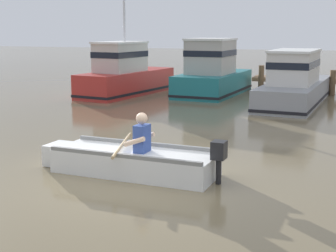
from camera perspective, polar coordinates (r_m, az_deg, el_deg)
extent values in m
plane|color=#7A6B4C|center=(9.02, -5.16, -6.32)|extent=(120.00, 120.00, 0.00)
cylinder|color=brown|center=(21.78, 10.79, 5.41)|extent=(0.24, 0.24, 1.17)
cylinder|color=brown|center=(21.58, 18.61, 4.81)|extent=(0.24, 0.24, 1.04)
cube|color=white|center=(9.35, -3.84, -4.25)|extent=(3.17, 1.31, 0.44)
cube|color=white|center=(10.22, -12.58, -3.16)|extent=(0.44, 0.63, 0.42)
cube|color=gray|center=(8.85, -5.34, -3.49)|extent=(3.04, 0.29, 0.08)
cube|color=gray|center=(9.73, -2.53, -2.10)|extent=(3.04, 0.29, 0.08)
cube|color=white|center=(9.26, -3.30, -3.24)|extent=(0.35, 1.03, 0.06)
cylinder|color=black|center=(8.75, 5.91, -5.03)|extent=(0.11, 0.11, 0.54)
cube|color=black|center=(8.66, 5.96, -2.80)|extent=(0.26, 0.30, 0.32)
cube|color=#334C99|center=(9.17, -3.04, -1.46)|extent=(0.24, 0.35, 0.52)
sphere|color=beige|center=(9.09, -3.07, 0.88)|extent=(0.22, 0.22, 0.22)
cylinder|color=beige|center=(9.00, -3.94, -1.84)|extent=(0.43, 0.12, 0.23)
cylinder|color=beige|center=(9.39, -2.74, -1.28)|extent=(0.43, 0.12, 0.23)
cylinder|color=tan|center=(9.57, -5.35, -2.19)|extent=(0.54, 1.95, 0.06)
cube|color=#B72D28|center=(20.84, -4.80, 5.06)|extent=(2.57, 5.44, 0.98)
cube|color=black|center=(20.88, -4.78, 4.19)|extent=(2.62, 5.49, 0.10)
cube|color=beige|center=(20.37, -5.58, 7.92)|extent=(1.68, 2.39, 1.16)
cube|color=black|center=(20.36, -5.59, 8.32)|extent=(1.71, 2.43, 0.24)
cube|color=white|center=(20.34, -5.61, 9.65)|extent=(1.76, 2.51, 0.08)
cylinder|color=silver|center=(20.62, -5.10, 11.06)|extent=(0.10, 0.10, 3.38)
cube|color=#1E727A|center=(20.89, 5.32, 4.96)|extent=(2.46, 4.98, 0.91)
cube|color=black|center=(20.92, 5.31, 4.16)|extent=(2.51, 5.02, 0.10)
cube|color=#B2ADA3|center=(20.38, 4.98, 8.01)|extent=(1.76, 2.16, 1.36)
cube|color=black|center=(20.38, 4.99, 8.49)|extent=(1.80, 2.19, 0.24)
cube|color=white|center=(20.36, 5.02, 10.03)|extent=(1.85, 2.27, 0.08)
cube|color=gray|center=(19.00, 14.67, 3.83)|extent=(2.43, 6.88, 0.78)
cube|color=black|center=(19.03, 14.63, 3.08)|extent=(2.47, 6.92, 0.10)
cube|color=silver|center=(18.31, 14.50, 6.59)|extent=(1.67, 2.95, 1.13)
cube|color=black|center=(18.30, 14.52, 7.03)|extent=(1.70, 2.98, 0.24)
cube|color=white|center=(18.28, 14.59, 8.48)|extent=(1.75, 3.10, 0.08)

